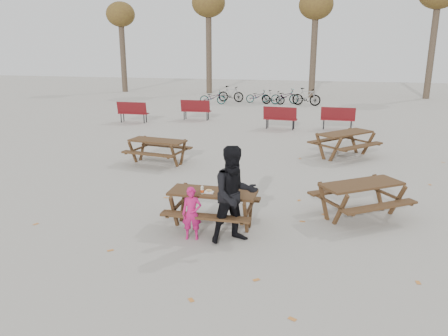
% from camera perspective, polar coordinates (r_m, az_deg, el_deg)
% --- Properties ---
extents(ground, '(80.00, 80.00, 0.00)m').
position_cam_1_polar(ground, '(9.29, -1.43, -7.59)').
color(ground, gray).
rests_on(ground, ground).
extents(main_picnic_table, '(1.80, 1.45, 0.78)m').
position_cam_1_polar(main_picnic_table, '(9.07, -1.46, -4.19)').
color(main_picnic_table, '#3C2716').
rests_on(main_picnic_table, ground).
extents(food_tray, '(0.18, 0.11, 0.03)m').
position_cam_1_polar(food_tray, '(8.90, -1.96, -3.19)').
color(food_tray, white).
rests_on(food_tray, main_picnic_table).
extents(bread_roll, '(0.14, 0.06, 0.05)m').
position_cam_1_polar(bread_roll, '(8.89, -1.96, -2.93)').
color(bread_roll, tan).
rests_on(bread_roll, food_tray).
extents(soda_bottle, '(0.07, 0.07, 0.17)m').
position_cam_1_polar(soda_bottle, '(8.85, -2.87, -2.94)').
color(soda_bottle, silver).
rests_on(soda_bottle, main_picnic_table).
extents(child, '(0.43, 0.33, 1.06)m').
position_cam_1_polar(child, '(8.54, -4.23, -5.94)').
color(child, '#BE1762').
rests_on(child, ground).
extents(adult, '(1.17, 1.10, 1.90)m').
position_cam_1_polar(adult, '(8.27, 1.39, -3.52)').
color(adult, black).
rests_on(adult, ground).
extents(picnic_table_east, '(2.33, 2.25, 0.78)m').
position_cam_1_polar(picnic_table_east, '(10.09, 17.40, -4.02)').
color(picnic_table_east, '#3C2716').
rests_on(picnic_table_east, ground).
extents(picnic_table_north, '(1.99, 1.69, 0.77)m').
position_cam_1_polar(picnic_table_north, '(14.15, -8.63, 2.12)').
color(picnic_table_north, '#3C2716').
rests_on(picnic_table_north, ground).
extents(picnic_table_far, '(2.51, 2.54, 0.85)m').
position_cam_1_polar(picnic_table_far, '(15.38, 15.48, 2.96)').
color(picnic_table_far, '#3C2716').
rests_on(picnic_table_far, ground).
extents(park_bench_row, '(11.31, 2.08, 1.03)m').
position_cam_1_polar(park_bench_row, '(20.89, 1.25, 7.05)').
color(park_bench_row, maroon).
rests_on(park_bench_row, ground).
extents(bicycle_row, '(7.70, 2.52, 1.09)m').
position_cam_1_polar(bicycle_row, '(28.74, 5.07, 9.32)').
color(bicycle_row, black).
rests_on(bicycle_row, ground).
extents(tree_row, '(32.17, 3.52, 8.26)m').
position_cam_1_polar(tree_row, '(33.51, 11.77, 19.75)').
color(tree_row, '#382B21').
rests_on(tree_row, ground).
extents(fallen_leaves, '(11.00, 11.00, 0.01)m').
position_cam_1_polar(fallen_leaves, '(11.48, 4.16, -2.97)').
color(fallen_leaves, '#C7752F').
rests_on(fallen_leaves, ground).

